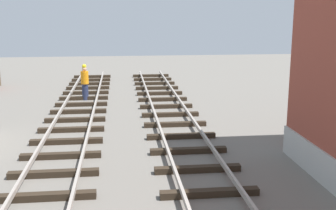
# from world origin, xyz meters

# --- Properties ---
(track_worker_foreground) EXTENTS (0.40, 0.40, 1.87)m
(track_worker_foreground) POSITION_xyz_m (-2.69, 18.01, 0.93)
(track_worker_foreground) COLOR #262D4C
(track_worker_foreground) RESTS_ON ground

